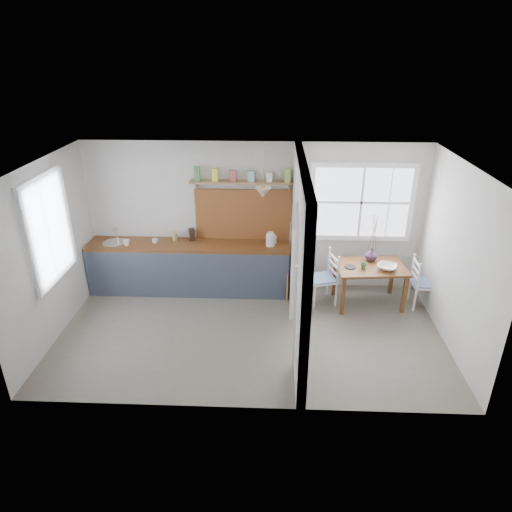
{
  "coord_description": "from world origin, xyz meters",
  "views": [
    {
      "loc": [
        0.33,
        -5.85,
        4.02
      ],
      "look_at": [
        0.07,
        0.48,
        1.07
      ],
      "focal_mm": 32.0,
      "sensor_mm": 36.0,
      "label": 1
    }
  ],
  "objects_px": {
    "dining_table": "(368,285)",
    "chair_left": "(322,278)",
    "vase": "(371,254)",
    "kettle": "(270,239)",
    "chair_right": "(425,283)"
  },
  "relations": [
    {
      "from": "chair_left",
      "to": "kettle",
      "type": "distance_m",
      "value": 1.09
    },
    {
      "from": "dining_table",
      "to": "chair_right",
      "type": "distance_m",
      "value": 0.92
    },
    {
      "from": "kettle",
      "to": "chair_left",
      "type": "bearing_deg",
      "value": -41.41
    },
    {
      "from": "kettle",
      "to": "vase",
      "type": "bearing_deg",
      "value": -25.38
    },
    {
      "from": "chair_left",
      "to": "vase",
      "type": "distance_m",
      "value": 0.92
    },
    {
      "from": "chair_left",
      "to": "vase",
      "type": "relative_size",
      "value": 4.2
    },
    {
      "from": "chair_right",
      "to": "dining_table",
      "type": "bearing_deg",
      "value": 88.12
    },
    {
      "from": "dining_table",
      "to": "kettle",
      "type": "distance_m",
      "value": 1.82
    },
    {
      "from": "dining_table",
      "to": "vase",
      "type": "xyz_separation_m",
      "value": [
        0.04,
        0.22,
        0.46
      ]
    },
    {
      "from": "chair_right",
      "to": "vase",
      "type": "bearing_deg",
      "value": 74.23
    },
    {
      "from": "chair_right",
      "to": "chair_left",
      "type": "bearing_deg",
      "value": 88.99
    },
    {
      "from": "dining_table",
      "to": "chair_left",
      "type": "xyz_separation_m",
      "value": [
        -0.78,
        0.01,
        0.11
      ]
    },
    {
      "from": "chair_left",
      "to": "chair_right",
      "type": "bearing_deg",
      "value": 71.84
    },
    {
      "from": "kettle",
      "to": "vase",
      "type": "distance_m",
      "value": 1.72
    },
    {
      "from": "vase",
      "to": "chair_right",
      "type": "bearing_deg",
      "value": -16.61
    }
  ]
}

